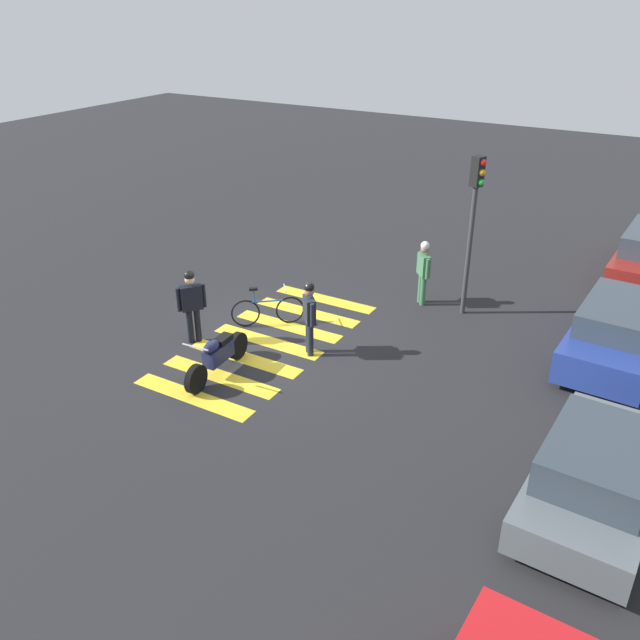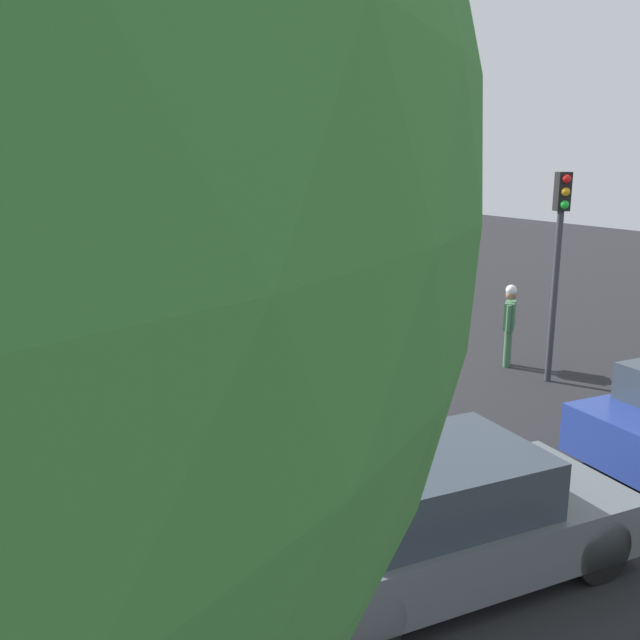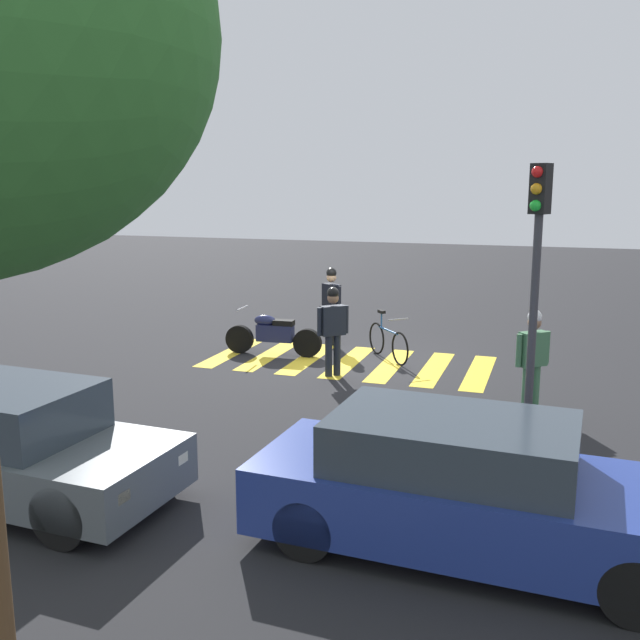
{
  "view_description": "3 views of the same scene",
  "coord_description": "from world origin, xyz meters",
  "px_view_note": "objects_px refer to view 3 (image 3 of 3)",
  "views": [
    {
      "loc": [
        11.08,
        7.87,
        7.39
      ],
      "look_at": [
        0.09,
        1.47,
        0.97
      ],
      "focal_mm": 36.99,
      "sensor_mm": 36.0,
      "label": 1
    },
    {
      "loc": [
        5.99,
        12.56,
        4.19
      ],
      "look_at": [
        0.0,
        1.08,
        1.14
      ],
      "focal_mm": 38.27,
      "sensor_mm": 36.0,
      "label": 2
    },
    {
      "loc": [
        -4.06,
        13.99,
        3.71
      ],
      "look_at": [
        0.33,
        0.89,
        1.04
      ],
      "focal_mm": 40.09,
      "sensor_mm": 36.0,
      "label": 3
    }
  ],
  "objects_px": {
    "police_motorcycle": "(273,335)",
    "officer_by_motorcycle": "(331,300)",
    "leaning_bicycle": "(388,342)",
    "car_grey_coupe": "(11,445)",
    "car_blue_hatchback": "(467,489)",
    "traffic_light_pole": "(536,256)",
    "officer_on_foot": "(333,325)",
    "pedestrian_bystander": "(533,355)"
  },
  "relations": [
    {
      "from": "police_motorcycle",
      "to": "officer_by_motorcycle",
      "type": "distance_m",
      "value": 1.74
    },
    {
      "from": "officer_by_motorcycle",
      "to": "leaning_bicycle",
      "type": "bearing_deg",
      "value": 148.05
    },
    {
      "from": "car_grey_coupe",
      "to": "car_blue_hatchback",
      "type": "bearing_deg",
      "value": -175.25
    },
    {
      "from": "traffic_light_pole",
      "to": "officer_by_motorcycle",
      "type": "bearing_deg",
      "value": -46.79
    },
    {
      "from": "leaning_bicycle",
      "to": "traffic_light_pole",
      "type": "bearing_deg",
      "value": 127.71
    },
    {
      "from": "leaning_bicycle",
      "to": "officer_by_motorcycle",
      "type": "height_order",
      "value": "officer_by_motorcycle"
    },
    {
      "from": "officer_on_foot",
      "to": "officer_by_motorcycle",
      "type": "height_order",
      "value": "officer_by_motorcycle"
    },
    {
      "from": "police_motorcycle",
      "to": "leaning_bicycle",
      "type": "bearing_deg",
      "value": -170.74
    },
    {
      "from": "officer_by_motorcycle",
      "to": "car_grey_coupe",
      "type": "xyz_separation_m",
      "value": [
        1.12,
        9.02,
        -0.39
      ]
    },
    {
      "from": "pedestrian_bystander",
      "to": "car_grey_coupe",
      "type": "distance_m",
      "value": 7.78
    },
    {
      "from": "officer_on_foot",
      "to": "car_blue_hatchback",
      "type": "relative_size",
      "value": 0.39
    },
    {
      "from": "pedestrian_bystander",
      "to": "car_grey_coupe",
      "type": "bearing_deg",
      "value": 42.53
    },
    {
      "from": "car_grey_coupe",
      "to": "traffic_light_pole",
      "type": "bearing_deg",
      "value": -144.34
    },
    {
      "from": "police_motorcycle",
      "to": "car_grey_coupe",
      "type": "distance_m",
      "value": 7.64
    },
    {
      "from": "traffic_light_pole",
      "to": "leaning_bicycle",
      "type": "bearing_deg",
      "value": -52.29
    },
    {
      "from": "officer_by_motorcycle",
      "to": "car_blue_hatchback",
      "type": "bearing_deg",
      "value": 115.95
    },
    {
      "from": "officer_on_foot",
      "to": "pedestrian_bystander",
      "type": "relative_size",
      "value": 1.02
    },
    {
      "from": "car_blue_hatchback",
      "to": "traffic_light_pole",
      "type": "bearing_deg",
      "value": -96.71
    },
    {
      "from": "pedestrian_bystander",
      "to": "traffic_light_pole",
      "type": "xyz_separation_m",
      "value": [
        0.0,
        1.14,
        1.7
      ]
    },
    {
      "from": "officer_on_foot",
      "to": "officer_by_motorcycle",
      "type": "distance_m",
      "value": 2.74
    },
    {
      "from": "officer_by_motorcycle",
      "to": "car_grey_coupe",
      "type": "distance_m",
      "value": 9.09
    },
    {
      "from": "leaning_bicycle",
      "to": "car_grey_coupe",
      "type": "height_order",
      "value": "car_grey_coupe"
    },
    {
      "from": "leaning_bicycle",
      "to": "officer_by_motorcycle",
      "type": "xyz_separation_m",
      "value": [
        1.57,
        -0.98,
        0.65
      ]
    },
    {
      "from": "officer_by_motorcycle",
      "to": "car_grey_coupe",
      "type": "bearing_deg",
      "value": 82.89
    },
    {
      "from": "officer_by_motorcycle",
      "to": "car_blue_hatchback",
      "type": "distance_m",
      "value": 9.55
    },
    {
      "from": "car_blue_hatchback",
      "to": "officer_on_foot",
      "type": "bearing_deg",
      "value": -60.98
    },
    {
      "from": "officer_on_foot",
      "to": "car_grey_coupe",
      "type": "xyz_separation_m",
      "value": [
        1.99,
        6.41,
        -0.36
      ]
    },
    {
      "from": "pedestrian_bystander",
      "to": "car_blue_hatchback",
      "type": "height_order",
      "value": "pedestrian_bystander"
    },
    {
      "from": "car_grey_coupe",
      "to": "police_motorcycle",
      "type": "bearing_deg",
      "value": -91.79
    },
    {
      "from": "officer_by_motorcycle",
      "to": "traffic_light_pole",
      "type": "height_order",
      "value": "traffic_light_pole"
    },
    {
      "from": "officer_on_foot",
      "to": "officer_by_motorcycle",
      "type": "relative_size",
      "value": 0.98
    },
    {
      "from": "police_motorcycle",
      "to": "officer_by_motorcycle",
      "type": "xyz_separation_m",
      "value": [
        -0.88,
        -1.38,
        0.59
      ]
    },
    {
      "from": "leaning_bicycle",
      "to": "police_motorcycle",
      "type": "bearing_deg",
      "value": 9.26
    },
    {
      "from": "officer_by_motorcycle",
      "to": "traffic_light_pole",
      "type": "distance_m",
      "value": 6.93
    },
    {
      "from": "officer_on_foot",
      "to": "traffic_light_pole",
      "type": "distance_m",
      "value": 4.7
    },
    {
      "from": "leaning_bicycle",
      "to": "car_grey_coupe",
      "type": "relative_size",
      "value": 0.35
    },
    {
      "from": "officer_on_foot",
      "to": "car_blue_hatchback",
      "type": "distance_m",
      "value": 6.84
    },
    {
      "from": "traffic_light_pole",
      "to": "police_motorcycle",
      "type": "bearing_deg",
      "value": -32.67
    },
    {
      "from": "leaning_bicycle",
      "to": "car_blue_hatchback",
      "type": "relative_size",
      "value": 0.31
    },
    {
      "from": "car_grey_coupe",
      "to": "traffic_light_pole",
      "type": "distance_m",
      "value": 7.34
    },
    {
      "from": "leaning_bicycle",
      "to": "traffic_light_pole",
      "type": "distance_m",
      "value": 5.46
    },
    {
      "from": "police_motorcycle",
      "to": "pedestrian_bystander",
      "type": "distance_m",
      "value": 6.01
    }
  ]
}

